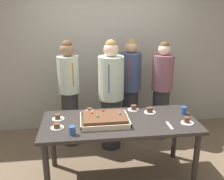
{
  "coord_description": "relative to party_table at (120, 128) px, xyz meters",
  "views": [
    {
      "loc": [
        -0.45,
        -2.72,
        2.08
      ],
      "look_at": [
        -0.08,
        0.15,
        1.14
      ],
      "focal_mm": 39.7,
      "sensor_mm": 36.0,
      "label": 1
    }
  ],
  "objects": [
    {
      "name": "ground_plane",
      "position": [
        0.0,
        0.0,
        -0.7
      ],
      "size": [
        12.0,
        12.0,
        0.0
      ],
      "primitive_type": "plane",
      "color": "brown"
    },
    {
      "name": "plated_slice_center_front",
      "position": [
        0.24,
        0.31,
        0.12
      ],
      "size": [
        0.15,
        0.15,
        0.07
      ],
      "color": "white",
      "rests_on": "party_table"
    },
    {
      "name": "plated_slice_near_left",
      "position": [
        0.78,
        -0.17,
        0.12
      ],
      "size": [
        0.15,
        0.15,
        0.08
      ],
      "color": "white",
      "rests_on": "party_table"
    },
    {
      "name": "drink_cup_middle",
      "position": [
        0.86,
        0.1,
        0.14
      ],
      "size": [
        0.07,
        0.07,
        0.1
      ],
      "primitive_type": "cylinder",
      "color": "#2D5199",
      "rests_on": "party_table"
    },
    {
      "name": "plated_slice_far_right",
      "position": [
        0.43,
        0.19,
        0.12
      ],
      "size": [
        0.15,
        0.15,
        0.07
      ],
      "color": "white",
      "rests_on": "party_table"
    },
    {
      "name": "sheet_cake",
      "position": [
        -0.19,
        -0.02,
        0.14
      ],
      "size": [
        0.58,
        0.44,
        0.11
      ],
      "color": "beige",
      "rests_on": "party_table"
    },
    {
      "name": "cake_server_utensil",
      "position": [
        0.56,
        -0.21,
        0.1
      ],
      "size": [
        0.03,
        0.2,
        0.01
      ],
      "primitive_type": "cube",
      "color": "silver",
      "rests_on": "party_table"
    },
    {
      "name": "interior_back_panel",
      "position": [
        0.0,
        1.6,
        0.8
      ],
      "size": [
        8.0,
        0.12,
        3.0
      ],
      "primitive_type": "cube",
      "color": "#9E998E",
      "rests_on": "ground_plane"
    },
    {
      "name": "person_striped_tie_right",
      "position": [
        0.36,
        1.14,
        0.16
      ],
      "size": [
        0.34,
        0.34,
        1.66
      ],
      "rotation": [
        0.0,
        0.0,
        -2.01
      ],
      "color": "#28282D",
      "rests_on": "ground_plane"
    },
    {
      "name": "plated_slice_center_back",
      "position": [
        -0.35,
        0.31,
        0.11
      ],
      "size": [
        0.15,
        0.15,
        0.06
      ],
      "color": "white",
      "rests_on": "party_table"
    },
    {
      "name": "plated_slice_far_left",
      "position": [
        -0.74,
        -0.11,
        0.12
      ],
      "size": [
        0.15,
        0.15,
        0.06
      ],
      "color": "white",
      "rests_on": "party_table"
    },
    {
      "name": "plated_slice_near_right",
      "position": [
        -0.75,
        0.14,
        0.12
      ],
      "size": [
        0.15,
        0.15,
        0.07
      ],
      "color": "white",
      "rests_on": "party_table"
    },
    {
      "name": "drink_cup_nearest",
      "position": [
        -0.56,
        -0.29,
        0.14
      ],
      "size": [
        0.07,
        0.07,
        0.1
      ],
      "primitive_type": "cylinder",
      "color": "#2D5199",
      "rests_on": "party_table"
    },
    {
      "name": "person_serving_front",
      "position": [
        -0.01,
        0.76,
        0.17
      ],
      "size": [
        0.38,
        0.38,
        1.69
      ],
      "rotation": [
        0.0,
        0.0,
        -1.79
      ],
      "color": "#28282D",
      "rests_on": "ground_plane"
    },
    {
      "name": "party_table",
      "position": [
        0.0,
        0.0,
        0.0
      ],
      "size": [
        1.89,
        0.84,
        0.79
      ],
      "color": "#2D2826",
      "rests_on": "ground_plane"
    },
    {
      "name": "person_far_right_suit",
      "position": [
        -0.64,
        0.94,
        0.18
      ],
      "size": [
        0.32,
        0.32,
        1.67
      ],
      "rotation": [
        0.0,
        0.0,
        -1.14
      ],
      "color": "#28282D",
      "rests_on": "ground_plane"
    },
    {
      "name": "person_green_shirt_behind",
      "position": [
        0.85,
        0.99,
        0.14
      ],
      "size": [
        0.34,
        0.34,
        1.62
      ],
      "rotation": [
        0.0,
        0.0,
        -2.37
      ],
      "color": "#28282D",
      "rests_on": "ground_plane"
    }
  ]
}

